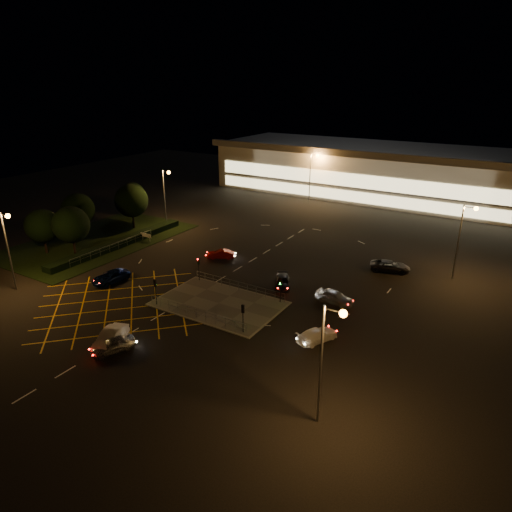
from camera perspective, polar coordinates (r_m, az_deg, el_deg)
The scene contains 27 objects.
ground at distance 56.36m, azimuth -5.14°, elevation -4.72°, with size 180.00×180.00×0.00m, color black.
pedestrian_island at distance 53.83m, azimuth -4.68°, elevation -5.95°, with size 14.00×9.00×0.12m, color #4C4944.
grass_verge at distance 78.71m, azimuth -19.13°, elevation 1.85°, with size 18.00×30.00×0.08m, color black.
hedge at distance 74.91m, azimuth -16.70°, elevation 1.55°, with size 2.00×26.00×1.00m, color black.
supermarket at distance 108.59m, azimuth 14.81°, elevation 10.31°, with size 72.00×26.50×10.50m.
streetlight_sw at distance 62.11m, azimuth -28.57°, elevation 1.71°, with size 1.78×0.56×10.03m.
streetlight_se at distance 33.57m, azimuth 8.91°, elevation -11.51°, with size 1.78×0.56×10.03m.
streetlight_nw at distance 81.71m, azimuth -11.21°, elevation 8.08°, with size 1.78×0.56×10.03m.
streetlight_ne at distance 63.36m, azimuth 24.51°, elevation 2.75°, with size 1.78×0.56×10.03m.
streetlight_far_left at distance 98.79m, azimuth 7.02°, elevation 10.55°, with size 1.78×0.56×10.03m.
signal_sw at distance 53.65m, azimuth -12.48°, elevation -3.77°, with size 0.28×0.30×3.15m.
signal_se at distance 46.81m, azimuth -1.64°, elevation -7.11°, with size 0.28×0.30×3.15m.
signal_nw at distance 59.10m, azimuth -7.19°, elevation -1.03°, with size 0.28×0.30×3.15m.
signal_ne at distance 52.96m, azimuth 3.08°, elevation -3.60°, with size 0.28×0.30×3.15m.
tree_a at distance 74.59m, azimuth -25.17°, elevation 3.42°, with size 5.04×5.04×6.86m.
tree_b at distance 80.47m, azimuth -21.37°, elevation 5.41°, with size 5.40×5.40×7.35m.
tree_c at distance 82.38m, azimuth -15.31°, elevation 6.68°, with size 5.76×5.76×7.84m.
tree_d at distance 90.84m, azimuth -15.18°, elevation 7.40°, with size 4.68×4.68×6.37m.
tree_e at distance 72.38m, azimuth -22.12°, elevation 3.64°, with size 5.40×5.40×7.35m.
car_near_silver at distance 46.73m, azimuth -17.43°, elevation -10.58°, with size 1.68×4.17×1.42m, color #A4A5AB.
car_queue_white at distance 47.95m, azimuth -17.72°, elevation -9.65°, with size 1.64×4.71×1.55m, color silver.
car_left_blue at distance 61.99m, azimuth -17.72°, elevation -2.50°, with size 2.34×5.07×1.41m, color #0B1743.
car_far_dkgrey at distance 57.96m, azimuth 3.34°, elevation -3.21°, with size 1.79×4.41×1.28m, color black.
car_right_silver at distance 54.39m, azimuth 9.77°, elevation -5.05°, with size 1.85×4.61×1.57m, color #B0B1B7.
car_circ_red at distance 67.01m, azimuth -4.42°, elevation 0.23°, with size 1.36×3.91×1.29m, color maroon.
car_east_grey at distance 64.92m, azimuth 16.42°, elevation -1.23°, with size 2.45×5.32×1.48m, color black.
car_approach_white at distance 46.76m, azimuth 7.64°, elevation -9.75°, with size 1.84×4.53×1.31m, color white.
Camera 1 is at (30.64, -40.43, 24.56)m, focal length 32.00 mm.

